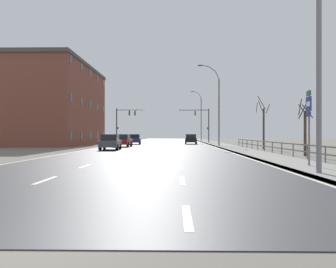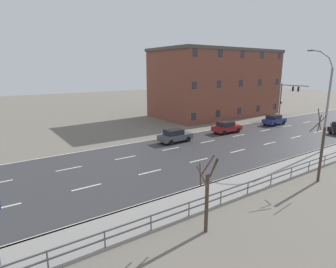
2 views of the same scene
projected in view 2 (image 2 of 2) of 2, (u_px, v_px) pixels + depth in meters
The scene contains 11 objects.
ground_plane at pixel (292, 131), 38.58m from camera, with size 160.00×160.00×0.12m.
road_asphalt_strip at pixel (334, 122), 45.19m from camera, with size 14.00×120.00×0.03m.
guardrail at pixel (189, 206), 16.02m from camera, with size 0.07×36.13×1.00m.
street_lamp_midground at pixel (326, 104), 27.68m from camera, with size 2.76×0.24×10.38m.
traffic_signal_left at pixel (287, 95), 47.79m from camera, with size 4.89×0.36×5.95m.
car_near_left at pixel (175, 136), 32.51m from camera, with size 1.95×4.16×1.57m.
car_mid_centre at pixel (227, 127), 37.26m from camera, with size 1.96×4.17×1.57m.
car_near_right at pixel (274, 120), 42.63m from camera, with size 2.02×4.20×1.57m.
brick_building at pixel (216, 83), 51.24m from camera, with size 12.18×23.09×11.85m.
bare_tree_near at pixel (207, 197), 14.34m from camera, with size 0.98×1.10×4.21m.
bare_tree_mid at pixel (321, 150), 20.83m from camera, with size 1.46×1.65×5.61m.
Camera 2 is at (21.20, 12.44, 8.49)m, focal length 29.59 mm.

